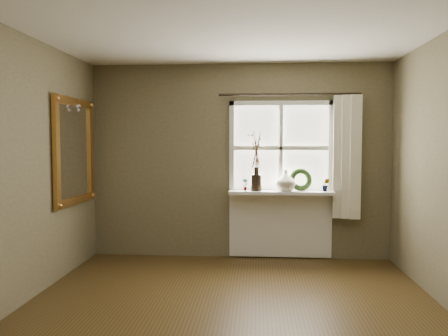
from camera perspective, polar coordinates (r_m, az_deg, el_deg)
floor at (r=3.93m, az=0.60°, el=-19.99°), size 4.50×4.50×0.00m
ceiling at (r=3.75m, az=0.62°, el=19.53°), size 4.50×4.50×0.00m
wall_back at (r=5.91m, az=2.03°, el=0.89°), size 4.00×0.10×2.60m
wall_front at (r=1.34m, az=-5.72°, el=-7.72°), size 4.00×0.10×2.60m
window_frame at (r=5.83m, az=7.42°, el=2.60°), size 1.36×0.06×1.24m
window_sill at (r=5.76m, az=7.44°, el=-3.19°), size 1.36×0.26×0.04m
window_apron at (r=5.94m, az=7.34°, el=-7.29°), size 1.36×0.04×0.88m
dark_jug at (r=5.74m, az=4.25°, el=-1.91°), size 0.16×0.16×0.21m
cream_vase at (r=5.75m, az=8.05°, el=-1.63°), size 0.32×0.32×0.28m
wreath at (r=5.81m, az=9.99°, el=-1.83°), size 0.32×0.18×0.31m
potted_plant_left at (r=5.74m, az=2.76°, el=-2.14°), size 0.10×0.08×0.17m
potted_plant_right at (r=5.81m, az=13.14°, el=-2.14°), size 0.11×0.10×0.17m
curtain at (r=5.85m, az=15.72°, el=1.38°), size 0.36×0.12×1.59m
curtain_rod at (r=5.81m, az=8.51°, el=9.50°), size 1.84×0.03×0.03m
gilt_mirror at (r=5.57m, az=-18.94°, el=2.11°), size 0.10×1.07×1.28m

